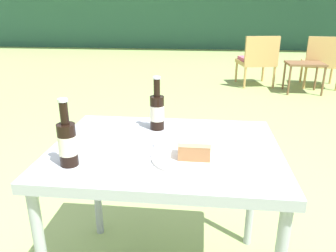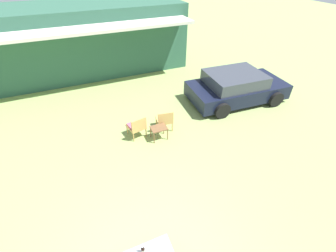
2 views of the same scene
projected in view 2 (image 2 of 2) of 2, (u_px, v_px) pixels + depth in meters
cabin_building at (61, 41)px, 10.77m from camera, size 11.71×4.85×3.07m
parked_car at (236, 87)px, 9.09m from camera, size 4.00×2.30×1.21m
wicker_chair_cushioned at (137, 126)px, 7.32m from camera, size 0.61×0.62×0.79m
wicker_chair_plain at (165, 119)px, 7.60m from camera, size 0.59×0.60×0.79m
garden_side_table at (159, 129)px, 7.26m from camera, size 0.52×0.39×0.44m
cola_bottle_near at (143, 250)px, 3.93m from camera, size 0.06×0.06×0.24m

